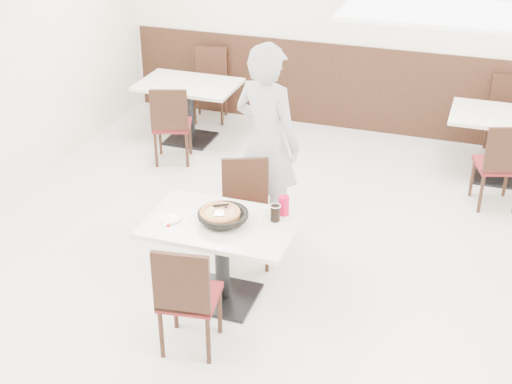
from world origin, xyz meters
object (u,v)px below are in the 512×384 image
(side_plate, at_px, (170,219))
(bg_table_left, at_px, (190,112))
(cola_glass, at_px, (275,213))
(bg_table_right, at_px, (502,147))
(bg_chair_right_far, at_px, (509,118))
(diner_person, at_px, (267,142))
(bg_chair_right_near, at_px, (498,163))
(bg_chair_left_far, at_px, (210,86))
(pizza_pan, at_px, (223,218))
(chair_far, at_px, (246,216))
(main_table, at_px, (222,261))
(pizza, at_px, (220,214))
(chair_near, at_px, (190,294))
(red_cup, at_px, (284,205))
(bg_chair_left_near, at_px, (172,123))

(side_plate, xyz_separation_m, bg_table_left, (-1.20, 3.09, -0.38))
(cola_glass, height_order, bg_table_right, cola_glass)
(side_plate, relative_size, bg_chair_right_far, 0.17)
(diner_person, bearing_deg, bg_chair_right_near, -130.47)
(bg_chair_left_far, bearing_deg, pizza_pan, 100.17)
(side_plate, xyz_separation_m, bg_chair_left_far, (-1.21, 3.80, -0.28))
(bg_table_left, bearing_deg, cola_glass, -54.70)
(chair_far, bearing_deg, bg_chair_right_far, -145.71)
(cola_glass, xyz_separation_m, bg_table_left, (-2.00, 2.82, -0.44))
(side_plate, bearing_deg, chair_far, 61.15)
(bg_table_left, bearing_deg, diner_person, -48.46)
(chair_far, relative_size, side_plate, 5.80)
(main_table, xyz_separation_m, diner_person, (-0.00, 1.19, 0.58))
(pizza_pan, height_order, pizza, pizza)
(chair_near, xyz_separation_m, red_cup, (0.45, 0.92, 0.35))
(bg_chair_right_far, bearing_deg, chair_far, 39.90)
(pizza, bearing_deg, bg_chair_right_near, 49.56)
(main_table, relative_size, diner_person, 0.63)
(bg_chair_left_far, bearing_deg, diner_person, 109.05)
(pizza, bearing_deg, bg_table_right, 55.77)
(red_cup, height_order, diner_person, diner_person)
(main_table, distance_m, pizza_pan, 0.42)
(chair_far, xyz_separation_m, bg_table_right, (2.12, 2.53, -0.10))
(chair_near, xyz_separation_m, pizza, (-0.00, 0.65, 0.34))
(bg_table_left, relative_size, bg_chair_left_near, 1.26)
(bg_chair_left_far, height_order, bg_table_right, bg_chair_left_far)
(chair_near, bearing_deg, bg_chair_right_near, 48.12)
(chair_far, distance_m, side_plate, 0.86)
(chair_near, distance_m, bg_table_right, 4.33)
(chair_far, distance_m, bg_chair_left_far, 3.47)
(bg_table_left, bearing_deg, bg_chair_left_near, -84.99)
(side_plate, xyz_separation_m, bg_chair_right_near, (2.47, 2.57, -0.28))
(red_cup, relative_size, bg_chair_right_far, 0.17)
(chair_near, height_order, pizza, chair_near)
(bg_chair_left_far, bearing_deg, main_table, 99.92)
(bg_table_right, bearing_deg, bg_chair_left_near, -168.08)
(diner_person, xyz_separation_m, bg_chair_left_far, (-1.61, 2.51, -0.48))
(chair_far, bearing_deg, diner_person, -112.21)
(diner_person, height_order, bg_table_left, diner_person)
(chair_near, distance_m, side_plate, 0.72)
(chair_near, height_order, bg_table_right, chair_near)
(chair_near, relative_size, bg_chair_right_far, 1.00)
(pizza_pan, distance_m, bg_table_left, 3.41)
(chair_far, xyz_separation_m, pizza_pan, (0.02, -0.61, 0.32))
(chair_near, distance_m, red_cup, 1.08)
(main_table, bearing_deg, pizza_pan, 19.91)
(main_table, height_order, bg_table_left, same)
(chair_far, height_order, cola_glass, chair_far)
(bg_chair_left_near, xyz_separation_m, bg_chair_right_far, (3.69, 1.43, 0.00))
(bg_table_right, bearing_deg, red_cup, -120.45)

